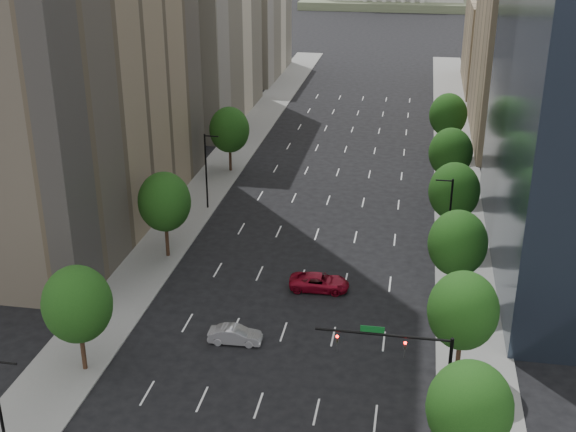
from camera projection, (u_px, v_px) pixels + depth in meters
The scene contains 21 objects.
sidewalk_left at pixel (178, 224), 83.29m from camera, with size 6.00×200.00×0.15m, color slate.
sidewalk_right at pixel (464, 244), 78.35m from camera, with size 6.00×200.00×0.15m, color slate.
midrise_cream_left at pixel (198, 8), 116.96m from camera, with size 14.00×30.00×35.00m, color beige.
filler_left at pixel (246, 29), 150.19m from camera, with size 14.00×26.00×18.00m, color beige.
parking_tan_right at pixel (531, 37), 107.25m from camera, with size 14.00×30.00×30.00m, color #8C7759.
filler_right at pixel (505, 45), 139.89m from camera, with size 14.00×26.00×16.00m, color #8C7759.
tree_right_0 at pixel (469, 408), 44.79m from camera, with size 5.20×5.20×8.39m.
tree_right_1 at pixel (463, 311), 54.62m from camera, with size 5.20×5.20×8.75m.
tree_right_2 at pixel (458, 243), 65.55m from camera, with size 5.20×5.20×8.61m.
tree_right_3 at pixel (454, 191), 76.31m from camera, with size 5.20×5.20×8.89m.
tree_right_4 at pixel (451, 153), 89.17m from camera, with size 5.20×5.20×8.46m.
tree_right_5 at pixel (448, 115), 103.56m from camera, with size 5.20×5.20×8.75m.
tree_left_0 at pixel (77, 304), 55.46m from camera, with size 5.20×5.20×8.75m.
tree_left_1 at pixel (164, 202), 73.50m from camera, with size 5.20×5.20×8.97m.
tree_left_2 at pixel (229, 130), 97.17m from camera, with size 5.20×5.20×8.68m.
streetlight_rn at pixel (449, 220), 72.28m from camera, with size 1.70×0.20×9.00m.
streetlight_ls at pixel (2, 417), 44.84m from camera, with size 1.70×0.20×9.00m.
streetlight_ln at pixel (207, 169), 85.63m from camera, with size 1.70×0.20×9.00m.
traffic_signal at pixel (412, 359), 49.96m from camera, with size 9.12×0.40×7.38m.
car_silver at pixel (235, 335), 60.95m from camera, with size 1.52×4.36×1.44m, color #ABABB1.
car_red_far at pixel (319, 282), 69.19m from camera, with size 2.54×5.51×1.53m, color maroon.
Camera 1 is at (9.71, -13.05, 33.45)m, focal length 46.96 mm.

